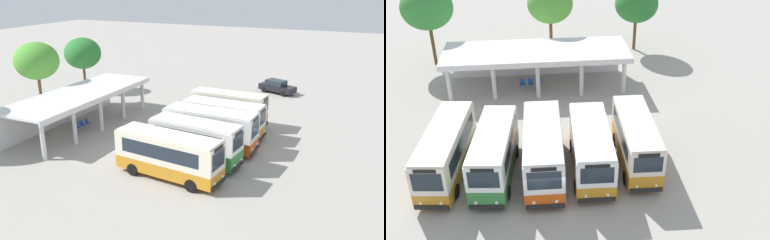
% 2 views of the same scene
% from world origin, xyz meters
% --- Properties ---
extents(ground_plane, '(180.00, 180.00, 0.00)m').
position_xyz_m(ground_plane, '(0.00, 0.00, 0.00)').
color(ground_plane, '#A39E93').
extents(city_bus_nearest_orange, '(2.93, 8.03, 3.26)m').
position_xyz_m(city_bus_nearest_orange, '(-6.30, 3.62, 1.80)').
color(city_bus_nearest_orange, black).
rests_on(city_bus_nearest_orange, ground).
extents(city_bus_second_in_row, '(2.83, 7.28, 3.32)m').
position_xyz_m(city_bus_second_in_row, '(-3.26, 2.95, 1.83)').
color(city_bus_second_in_row, black).
rests_on(city_bus_second_in_row, ground).
extents(city_bus_middle_cream, '(2.56, 7.77, 3.33)m').
position_xyz_m(city_bus_middle_cream, '(-0.21, 2.98, 1.84)').
color(city_bus_middle_cream, black).
rests_on(city_bus_middle_cream, ground).
extents(city_bus_fourth_amber, '(2.64, 7.34, 3.16)m').
position_xyz_m(city_bus_fourth_amber, '(2.83, 3.00, 1.75)').
color(city_bus_fourth_amber, black).
rests_on(city_bus_fourth_amber, ground).
extents(city_bus_fifth_blue, '(2.38, 7.35, 3.25)m').
position_xyz_m(city_bus_fifth_blue, '(5.87, 3.57, 1.79)').
color(city_bus_fifth_blue, black).
rests_on(city_bus_fifth_blue, ground).
extents(terminal_canopy, '(15.98, 5.53, 3.40)m').
position_xyz_m(terminal_canopy, '(-0.25, 16.62, 2.62)').
color(terminal_canopy, silver).
rests_on(terminal_canopy, ground).
extents(waiting_chair_end_by_column, '(0.45, 0.45, 0.86)m').
position_xyz_m(waiting_chair_end_by_column, '(-1.60, 15.56, 0.52)').
color(waiting_chair_end_by_column, slate).
rests_on(waiting_chair_end_by_column, ground).
extents(waiting_chair_second_from_end, '(0.45, 0.45, 0.86)m').
position_xyz_m(waiting_chair_second_from_end, '(-0.90, 15.57, 0.52)').
color(waiting_chair_second_from_end, slate).
rests_on(waiting_chair_second_from_end, ground).
extents(waiting_chair_middle_seat, '(0.45, 0.45, 0.86)m').
position_xyz_m(waiting_chair_middle_seat, '(-0.21, 15.53, 0.52)').
color(waiting_chair_middle_seat, slate).
rests_on(waiting_chair_middle_seat, ground).
extents(roadside_tree_behind_canopy, '(4.43, 4.43, 7.44)m').
position_xyz_m(roadside_tree_behind_canopy, '(1.33, 22.47, 5.54)').
color(roadside_tree_behind_canopy, brown).
rests_on(roadside_tree_behind_canopy, ground).
extents(roadside_tree_east_of_canopy, '(4.41, 4.41, 6.74)m').
position_xyz_m(roadside_tree_east_of_canopy, '(10.19, 23.89, 4.85)').
color(roadside_tree_east_of_canopy, brown).
rests_on(roadside_tree_east_of_canopy, ground).
extents(roadside_tree_west_of_canopy, '(4.81, 4.81, 7.72)m').
position_xyz_m(roadside_tree_west_of_canopy, '(-10.16, 21.90, 5.66)').
color(roadside_tree_west_of_canopy, brown).
rests_on(roadside_tree_west_of_canopy, ground).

